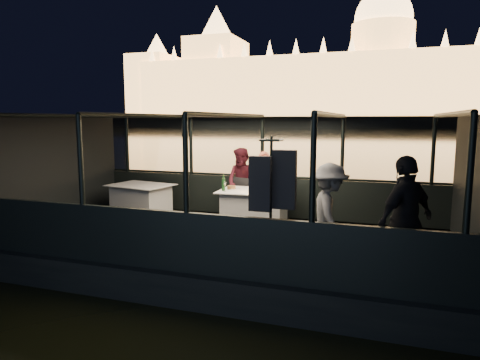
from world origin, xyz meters
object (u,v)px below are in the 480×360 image
(person_woman_coral, at_px, (264,186))
(person_man_maroon, at_px, (242,185))
(coat_stand, at_px, (271,213))
(dining_table_central, at_px, (254,208))
(chair_port_right, at_px, (275,202))
(passenger_dark, at_px, (405,223))
(dining_table_aft, at_px, (141,199))
(wine_bottle, at_px, (224,184))
(passenger_stripe, at_px, (329,210))
(chair_port_left, at_px, (238,200))

(person_woman_coral, distance_m, person_man_maroon, 0.52)
(coat_stand, bearing_deg, dining_table_central, 111.48)
(chair_port_right, bearing_deg, passenger_dark, -24.40)
(passenger_dark, bearing_deg, dining_table_central, -90.97)
(dining_table_aft, bearing_deg, wine_bottle, -9.36)
(dining_table_central, bearing_deg, wine_bottle, -159.46)
(passenger_dark, bearing_deg, coat_stand, -43.45)
(chair_port_right, bearing_deg, person_woman_coral, 162.81)
(dining_table_aft, height_order, passenger_stripe, passenger_stripe)
(dining_table_central, bearing_deg, dining_table_aft, 177.20)
(dining_table_central, bearing_deg, passenger_stripe, -46.90)
(person_woman_coral, bearing_deg, passenger_dark, -53.77)
(person_woman_coral, bearing_deg, passenger_stripe, -62.19)
(dining_table_central, bearing_deg, person_woman_coral, 89.25)
(dining_table_aft, bearing_deg, person_woman_coral, 11.77)
(chair_port_left, height_order, chair_port_right, chair_port_right)
(dining_table_aft, bearing_deg, coat_stand, -35.71)
(person_woman_coral, bearing_deg, person_man_maroon, 173.85)
(coat_stand, distance_m, passenger_dark, 1.82)
(coat_stand, distance_m, wine_bottle, 2.89)
(passenger_stripe, xyz_separation_m, wine_bottle, (-2.36, 1.66, 0.06))
(dining_table_central, xyz_separation_m, chair_port_left, (-0.50, 0.45, 0.06))
(passenger_dark, bearing_deg, chair_port_left, -91.24)
(chair_port_right, bearing_deg, passenger_stripe, -34.33)
(chair_port_right, xyz_separation_m, coat_stand, (0.71, -3.06, 0.45))
(dining_table_aft, bearing_deg, passenger_stripe, -23.92)
(coat_stand, distance_m, person_woman_coral, 3.48)
(passenger_stripe, xyz_separation_m, passenger_dark, (1.07, -0.49, 0.00))
(dining_table_central, bearing_deg, passenger_dark, -39.95)
(coat_stand, xyz_separation_m, passenger_dark, (1.80, 0.24, -0.05))
(chair_port_left, relative_size, wine_bottle, 2.78)
(coat_stand, bearing_deg, person_woman_coral, 106.99)
(dining_table_aft, height_order, person_man_maroon, person_man_maroon)
(person_woman_coral, height_order, wine_bottle, person_woman_coral)
(wine_bottle, bearing_deg, dining_table_central, 20.54)
(dining_table_aft, xyz_separation_m, wine_bottle, (2.19, -0.36, 0.53))
(dining_table_aft, distance_m, coat_stand, 4.73)
(coat_stand, relative_size, person_woman_coral, 1.30)
(dining_table_central, bearing_deg, person_man_maroon, 125.24)
(chair_port_right, height_order, passenger_stripe, passenger_stripe)
(dining_table_central, xyz_separation_m, passenger_dark, (2.83, -2.37, 0.47))
(chair_port_left, bearing_deg, chair_port_right, 15.96)
(dining_table_central, xyz_separation_m, person_man_maroon, (-0.51, 0.72, 0.36))
(chair_port_right, distance_m, wine_bottle, 1.23)
(chair_port_right, relative_size, passenger_stripe, 0.59)
(coat_stand, xyz_separation_m, passenger_stripe, (0.74, 0.72, -0.05))
(dining_table_aft, distance_m, person_woman_coral, 2.88)
(chair_port_left, relative_size, coat_stand, 0.46)
(coat_stand, height_order, person_man_maroon, coat_stand)
(chair_port_left, relative_size, passenger_dark, 0.52)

